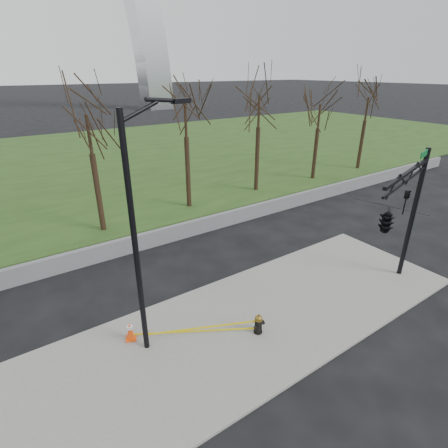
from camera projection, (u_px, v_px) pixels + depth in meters
ground at (256, 320)px, 13.48m from camera, size 500.00×500.00×0.00m
sidewalk at (256, 319)px, 13.46m from camera, size 18.00×6.00×0.10m
grass_strip at (73, 163)px, 36.08m from camera, size 120.00×40.00×0.06m
guardrail at (165, 235)px, 19.33m from camera, size 60.00×0.30×0.90m
tree_row at (144, 159)px, 21.36m from camera, size 47.51×4.00×7.67m
fire_hydrant at (259, 324)px, 12.58m from camera, size 0.49×0.32×0.79m
traffic_cone at (130, 331)px, 12.27m from camera, size 0.48×0.48×0.72m
street_light at (140, 224)px, 10.34m from camera, size 2.37×0.61×8.21m
traffic_signal_mast at (394, 213)px, 12.54m from camera, size 4.96×2.54×6.00m
caution_tape at (199, 329)px, 12.35m from camera, size 3.95×2.30×0.41m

